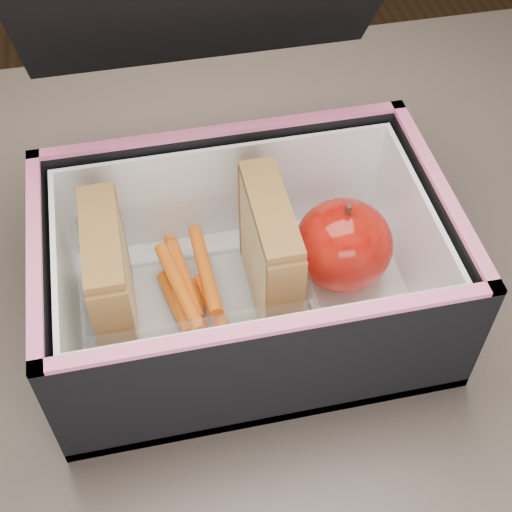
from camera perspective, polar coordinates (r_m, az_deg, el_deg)
The scene contains 8 objects.
kitchen_table at distance 0.72m, azimuth 4.13°, elevation -6.99°, with size 1.20×0.80×0.75m.
lunch_bag at distance 0.57m, azimuth -0.89°, elevation -0.19°, with size 0.32×0.33×0.29m.
plastic_tub at distance 0.58m, azimuth -5.02°, elevation -2.38°, with size 0.17×0.12×0.07m, color white, non-canonical shape.
sandwich_left at distance 0.57m, azimuth -11.51°, elevation -1.94°, with size 0.03×0.10×0.11m.
sandwich_right at distance 0.57m, azimuth 1.10°, elevation 0.13°, with size 0.03×0.10×0.11m.
carrot_sticks at distance 0.60m, azimuth -5.18°, elevation -3.31°, with size 0.06×0.14×0.03m.
paper_napkin at distance 0.63m, azimuth 6.70°, elevation -1.49°, with size 0.07×0.08×0.01m, color white.
red_apple at distance 0.60m, azimuth 7.00°, elevation 0.88°, with size 0.09×0.09×0.09m.
Camera 1 is at (-0.13, -0.37, 1.26)m, focal length 50.00 mm.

